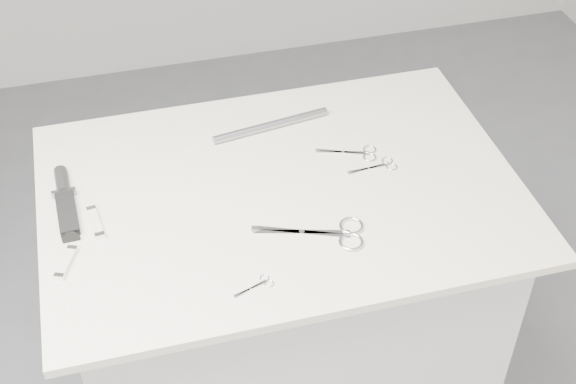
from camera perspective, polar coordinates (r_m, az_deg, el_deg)
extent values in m
cube|color=silver|center=(2.02, -0.42, -9.80)|extent=(0.90, 0.60, 0.90)
cube|color=beige|center=(1.69, -0.49, 0.01)|extent=(1.00, 0.70, 0.02)
cube|color=silver|center=(1.58, 0.99, -2.87)|extent=(0.19, 0.09, 0.00)
cylinder|color=silver|center=(1.58, 0.99, -2.84)|extent=(0.01, 0.01, 0.01)
torus|color=silver|center=(1.60, 4.52, -2.41)|extent=(0.05, 0.05, 0.01)
torus|color=silver|center=(1.57, 4.51, -3.56)|extent=(0.05, 0.05, 0.01)
cube|color=silver|center=(1.78, 3.92, 2.84)|extent=(0.11, 0.06, 0.00)
cylinder|color=silver|center=(1.78, 3.92, 2.86)|extent=(0.01, 0.01, 0.00)
torus|color=silver|center=(1.79, 5.83, 3.03)|extent=(0.03, 0.03, 0.00)
torus|color=silver|center=(1.77, 5.82, 2.48)|extent=(0.03, 0.03, 0.00)
cube|color=silver|center=(1.74, 5.75, 1.67)|extent=(0.10, 0.02, 0.00)
cylinder|color=silver|center=(1.74, 5.75, 1.69)|extent=(0.01, 0.01, 0.00)
torus|color=silver|center=(1.76, 7.06, 2.24)|extent=(0.03, 0.03, 0.00)
torus|color=silver|center=(1.75, 7.37, 1.79)|extent=(0.03, 0.03, 0.00)
cube|color=silver|center=(1.48, -2.68, -6.89)|extent=(0.07, 0.03, 0.00)
cylinder|color=silver|center=(1.48, -2.68, -6.88)|extent=(0.00, 0.00, 0.00)
torus|color=silver|center=(1.50, -1.69, -6.13)|extent=(0.02, 0.02, 0.00)
torus|color=silver|center=(1.49, -1.34, -6.53)|extent=(0.02, 0.02, 0.00)
cube|color=black|center=(1.67, -15.43, -1.46)|extent=(0.04, 0.13, 0.01)
cube|color=gray|center=(1.72, -15.64, -0.08)|extent=(0.05, 0.01, 0.02)
cylinder|color=black|center=(1.75, -15.76, 0.71)|extent=(0.03, 0.08, 0.03)
cube|color=beige|center=(1.58, -15.50, -4.88)|extent=(0.05, 0.08, 0.01)
cube|color=silver|center=(1.60, -15.07, -3.94)|extent=(0.02, 0.02, 0.01)
cube|color=silver|center=(1.55, -15.95, -5.82)|extent=(0.02, 0.02, 0.01)
cube|color=beige|center=(1.64, -13.53, -2.11)|extent=(0.03, 0.09, 0.01)
cube|color=silver|center=(1.67, -13.81, -1.21)|extent=(0.02, 0.01, 0.01)
cube|color=silver|center=(1.61, -13.24, -3.03)|extent=(0.02, 0.01, 0.01)
cylinder|color=gray|center=(1.84, -1.23, 4.76)|extent=(0.28, 0.06, 0.02)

